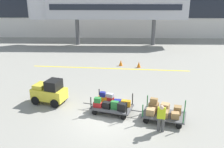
{
  "coord_description": "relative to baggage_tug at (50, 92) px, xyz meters",
  "views": [
    {
      "loc": [
        0.74,
        -12.38,
        6.89
      ],
      "look_at": [
        0.27,
        4.27,
        1.24
      ],
      "focal_mm": 40.14,
      "sensor_mm": 36.0,
      "label": 1
    }
  ],
  "objects": [
    {
      "name": "safety_cone_far",
      "position": [
        6.21,
        7.84,
        -0.48
      ],
      "size": [
        0.36,
        0.36,
        0.55
      ],
      "primitive_type": "cone",
      "color": "orange",
      "rests_on": "ground_plane"
    },
    {
      "name": "baggage_handler",
      "position": [
        6.5,
        -3.27,
        0.11
      ],
      "size": [
        0.49,
        0.51,
        1.56
      ],
      "color": "#4C4C4C",
      "rests_on": "ground_plane"
    },
    {
      "name": "baggage_cart_middle",
      "position": [
        6.79,
        -2.05,
        -0.23
      ],
      "size": [
        3.08,
        2.01,
        1.13
      ],
      "color": "#4C4C4F",
      "rests_on": "ground_plane"
    },
    {
      "name": "safety_cone_near",
      "position": [
        4.54,
        8.37,
        -0.48
      ],
      "size": [
        0.36,
        0.36,
        0.55
      ],
      "primitive_type": "cone",
      "color": "orange",
      "rests_on": "ground_plane"
    },
    {
      "name": "ground_plane",
      "position": [
        3.62,
        -2.07,
        -0.75
      ],
      "size": [
        120.0,
        120.0,
        0.0
      ],
      "primitive_type": "plane",
      "color": "gray"
    },
    {
      "name": "jet_bridge",
      "position": [
        2.12,
        17.92,
        3.85
      ],
      "size": [
        19.99,
        3.0,
        5.94
      ],
      "color": "#B7B7BC",
      "rests_on": "ground_plane"
    },
    {
      "name": "baggage_tug",
      "position": [
        0.0,
        0.0,
        0.0
      ],
      "size": [
        2.33,
        1.74,
        1.58
      ],
      "color": "gold",
      "rests_on": "ground_plane"
    },
    {
      "name": "baggage_cart_lead",
      "position": [
        3.96,
        -1.2,
        -0.22
      ],
      "size": [
        3.08,
        2.01,
        1.1
      ],
      "color": "#4C4C4F",
      "rests_on": "ground_plane"
    },
    {
      "name": "terminal_building",
      "position": [
        3.62,
        23.91,
        3.21
      ],
      "size": [
        48.61,
        2.51,
        7.9
      ],
      "color": "silver",
      "rests_on": "ground_plane"
    },
    {
      "name": "apron_lead_line",
      "position": [
        3.51,
        7.43,
        -0.75
      ],
      "size": [
        14.34,
        1.35,
        0.01
      ],
      "primitive_type": "cube",
      "rotation": [
        0.0,
        0.0,
        -0.08
      ],
      "color": "yellow",
      "rests_on": "ground_plane"
    }
  ]
}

